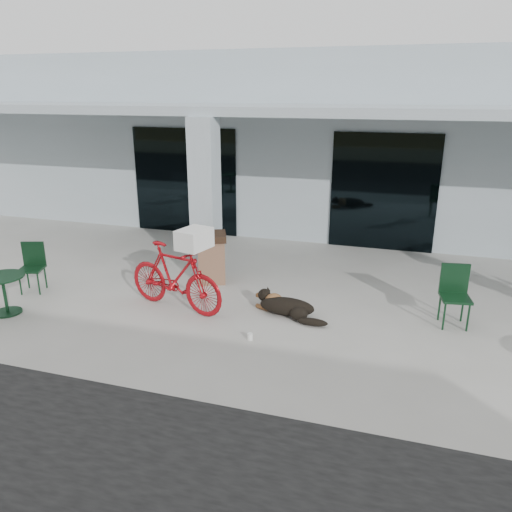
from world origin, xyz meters
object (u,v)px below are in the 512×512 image
(cafe_chair_far_a, at_px, (455,297))
(trash_receptacle, at_px, (211,258))
(bicycle, at_px, (175,277))
(cafe_chair_near, at_px, (31,268))
(dog, at_px, (287,306))
(cafe_table_near, at_px, (5,295))

(cafe_chair_far_a, bearing_deg, trash_receptacle, 162.10)
(cafe_chair_far_a, height_order, trash_receptacle, cafe_chair_far_a)
(bicycle, distance_m, trash_receptacle, 1.41)
(cafe_chair_near, bearing_deg, bicycle, -16.68)
(bicycle, bearing_deg, cafe_chair_far_a, -66.60)
(dog, distance_m, cafe_chair_near, 4.81)
(cafe_chair_near, xyz_separation_m, cafe_chair_far_a, (7.41, 0.79, 0.03))
(dog, distance_m, cafe_chair_far_a, 2.68)
(cafe_chair_far_a, bearing_deg, cafe_chair_near, 177.00)
(bicycle, bearing_deg, cafe_table_near, 125.12)
(dog, relative_size, cafe_chair_near, 1.17)
(dog, bearing_deg, bicycle, -149.21)
(bicycle, relative_size, trash_receptacle, 1.98)
(cafe_table_near, height_order, cafe_chair_far_a, cafe_chair_far_a)
(cafe_chair_near, bearing_deg, cafe_chair_far_a, -12.07)
(bicycle, relative_size, cafe_table_near, 2.72)
(dog, xyz_separation_m, trash_receptacle, (-1.79, 1.10, 0.31))
(cafe_chair_far_a, bearing_deg, cafe_table_near, -175.58)
(dog, xyz_separation_m, cafe_chair_far_a, (2.62, 0.42, 0.31))
(bicycle, height_order, cafe_chair_far_a, bicycle)
(dog, bearing_deg, trash_receptacle, 170.21)
(bicycle, xyz_separation_m, trash_receptacle, (0.09, 1.40, -0.09))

